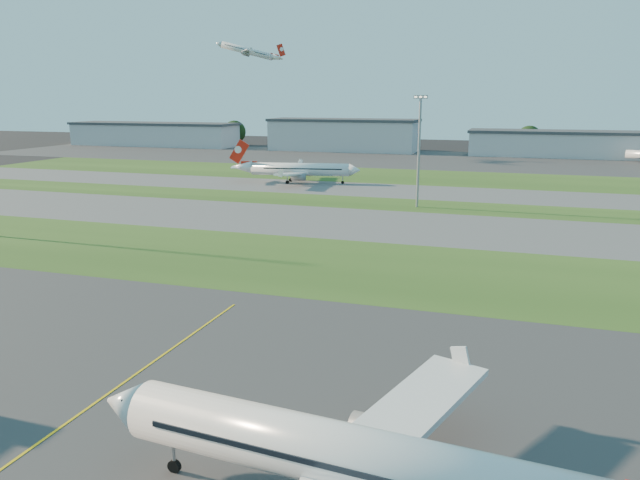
% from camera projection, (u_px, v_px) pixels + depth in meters
% --- Properties ---
extents(ground, '(700.00, 700.00, 0.00)m').
position_uv_depth(ground, '(21.00, 411.00, 51.55)').
color(ground, black).
rests_on(ground, ground).
extents(apron_near, '(300.00, 70.00, 0.01)m').
position_uv_depth(apron_near, '(21.00, 411.00, 51.54)').
color(apron_near, '#333335').
rests_on(apron_near, ground).
extents(grass_strip_a, '(300.00, 34.00, 0.01)m').
position_uv_depth(grass_strip_a, '(266.00, 259.00, 99.74)').
color(grass_strip_a, '#254416').
rests_on(grass_strip_a, ground).
extents(taxiway_a, '(300.00, 32.00, 0.01)m').
position_uv_depth(taxiway_a, '(327.00, 221.00, 130.32)').
color(taxiway_a, '#515154').
rests_on(taxiway_a, ground).
extents(grass_strip_b, '(300.00, 18.00, 0.01)m').
position_uv_depth(grass_strip_b, '(358.00, 203.00, 153.49)').
color(grass_strip_b, '#254416').
rests_on(grass_strip_b, ground).
extents(taxiway_b, '(300.00, 26.00, 0.01)m').
position_uv_depth(taxiway_b, '(377.00, 190.00, 173.88)').
color(taxiway_b, '#515154').
rests_on(taxiway_b, ground).
extents(grass_strip_c, '(300.00, 40.00, 0.01)m').
position_uv_depth(grass_strip_c, '(400.00, 176.00, 204.46)').
color(grass_strip_c, '#254416').
rests_on(grass_strip_c, ground).
extents(apron_far, '(400.00, 80.00, 0.01)m').
position_uv_depth(apron_far, '(427.00, 159.00, 260.06)').
color(apron_far, '#333335').
rests_on(apron_far, ground).
extents(yellow_line, '(0.25, 60.00, 0.02)m').
position_uv_depth(yellow_line, '(71.00, 421.00, 50.04)').
color(yellow_line, gold).
rests_on(yellow_line, ground).
extents(airliner_parked, '(38.79, 32.78, 12.11)m').
position_uv_depth(airliner_parked, '(365.00, 463.00, 36.86)').
color(airliner_parked, silver).
rests_on(airliner_parked, ground).
extents(airliner_taxiing, '(36.75, 30.94, 11.53)m').
position_uv_depth(airliner_taxiing, '(299.00, 170.00, 187.62)').
color(airliner_taxiing, silver).
rests_on(airliner_taxiing, ground).
extents(airliner_departing, '(26.58, 22.56, 8.76)m').
position_uv_depth(airliner_departing, '(248.00, 51.00, 272.15)').
color(airliner_departing, silver).
extents(light_mast_centre, '(3.20, 0.70, 25.80)m').
position_uv_depth(light_mast_centre, '(419.00, 144.00, 143.79)').
color(light_mast_centre, gray).
rests_on(light_mast_centre, ground).
extents(hangar_far_west, '(91.80, 23.00, 12.20)m').
position_uv_depth(hangar_far_west, '(154.00, 134.00, 331.73)').
color(hangar_far_west, '#9EA0A6').
rests_on(hangar_far_west, ground).
extents(hangar_west, '(71.40, 23.00, 15.20)m').
position_uv_depth(hangar_west, '(344.00, 135.00, 299.73)').
color(hangar_west, '#9EA0A6').
rests_on(hangar_west, ground).
extents(hangar_east, '(81.60, 23.00, 11.20)m').
position_uv_depth(hangar_east, '(565.00, 144.00, 270.02)').
color(hangar_east, '#9EA0A6').
rests_on(hangar_east, ground).
extents(tree_far_west, '(11.00, 11.00, 12.00)m').
position_uv_depth(tree_far_west, '(106.00, 131.00, 355.76)').
color(tree_far_west, black).
rests_on(tree_far_west, ground).
extents(tree_west, '(12.10, 12.10, 13.20)m').
position_uv_depth(tree_west, '(234.00, 132.00, 333.34)').
color(tree_west, black).
rests_on(tree_west, ground).
extents(tree_mid_west, '(9.90, 9.90, 10.80)m').
position_uv_depth(tree_mid_west, '(399.00, 138.00, 302.79)').
color(tree_mid_west, black).
rests_on(tree_mid_west, ground).
extents(tree_mid_east, '(11.55, 11.55, 12.60)m').
position_uv_depth(tree_mid_east, '(529.00, 138.00, 287.25)').
color(tree_mid_east, black).
rests_on(tree_mid_east, ground).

